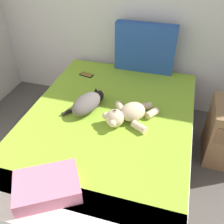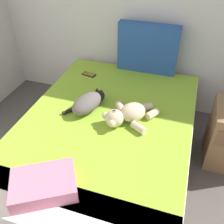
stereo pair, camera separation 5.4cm
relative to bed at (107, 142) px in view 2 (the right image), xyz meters
The scene contains 7 objects.
wall_back 1.57m from the bed, 68.95° to the left, with size 4.27×0.06×2.54m, color beige.
bed is the anchor object (origin of this frame).
patterned_cushion 1.11m from the bed, 81.69° to the left, with size 0.64×0.11×0.53m.
cat 0.41m from the bed, 154.50° to the left, with size 0.33×0.42×0.15m.
teddy_bear 0.38m from the bed, 13.97° to the left, with size 0.45×0.45×0.16m.
cell_phone 0.85m from the bed, 122.95° to the left, with size 0.16×0.10×0.01m.
throw_pillow 0.86m from the bed, 100.61° to the right, with size 0.40×0.28×0.11m, color #D1728C.
Camera 2 is at (2.20, 1.85, 1.92)m, focal length 40.48 mm.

